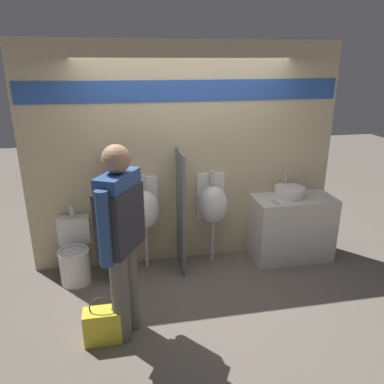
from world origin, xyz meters
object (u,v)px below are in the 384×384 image
cell_phone (275,202)px  urinal_near_counter (145,209)px  toilet (75,255)px  person_in_vest (121,231)px  shopping_bag (103,325)px  sink_basin (289,192)px  urinal_far (213,204)px

cell_phone → urinal_near_counter: (-1.57, 0.22, -0.07)m
urinal_near_counter → toilet: (-0.85, -0.14, -0.46)m
toilet → person_in_vest: (0.57, -1.06, 0.75)m
urinal_near_counter → shopping_bag: size_ratio=2.50×
sink_basin → toilet: bearing=-178.4°
person_in_vest → shopping_bag: (-0.22, -0.07, -0.90)m
sink_basin → urinal_far: (-0.98, 0.06, -0.12)m
person_in_vest → shopping_bag: size_ratio=3.88×
cell_phone → urinal_near_counter: 1.59m
cell_phone → person_in_vest: (-1.85, -0.98, 0.22)m
urinal_far → sink_basin: bearing=-3.6°
sink_basin → cell_phone: (-0.25, -0.16, -0.06)m
toilet → shopping_bag: 1.19m
urinal_far → shopping_bag: (-1.35, -1.27, -0.61)m
sink_basin → toilet: 2.74m
urinal_near_counter → urinal_far: size_ratio=1.00×
person_in_vest → shopping_bag: bearing=136.6°
urinal_far → urinal_near_counter: bearing=180.0°
cell_phone → urinal_near_counter: urinal_near_counter is taller
cell_phone → shopping_bag: size_ratio=0.30×
cell_phone → person_in_vest: bearing=-152.2°
cell_phone → toilet: toilet is taller
sink_basin → person_in_vest: 2.40m
cell_phone → person_in_vest: size_ratio=0.08×
shopping_bag → sink_basin: bearing=27.4°
sink_basin → urinal_near_counter: 1.83m
sink_basin → person_in_vest: (-2.11, -1.13, 0.17)m
cell_phone → urinal_far: (-0.73, 0.22, -0.07)m
urinal_near_counter → sink_basin: bearing=-1.9°
urinal_far → shopping_bag: bearing=-136.8°
urinal_far → toilet: 1.76m
sink_basin → urinal_far: 0.99m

